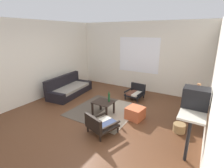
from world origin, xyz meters
TOP-DOWN VIEW (x-y plane):
  - ground_plane at (0.00, 0.00)m, footprint 7.80×7.80m
  - far_wall_with_window at (0.00, 3.06)m, footprint 5.60×0.13m
  - side_wall_right at (2.66, 0.30)m, footprint 0.12×6.60m
  - side_wall_left at (-2.66, 0.30)m, footprint 0.12×6.60m
  - area_rug at (-0.10, 0.64)m, footprint 1.83×1.86m
  - couch at (-2.02, 1.09)m, footprint 1.00×1.91m
  - coffee_table at (0.02, 0.41)m, footprint 0.56×0.48m
  - armchair_by_window at (0.34, 2.05)m, footprint 0.61×0.63m
  - armchair_striped_foreground at (0.48, -0.40)m, footprint 0.74×0.76m
  - ottoman_orange at (0.92, 0.66)m, footprint 0.49×0.49m
  - console_shelf at (2.34, 0.44)m, footprint 0.46×1.63m
  - crt_television at (2.34, 0.27)m, footprint 0.48×0.36m
  - clay_vase at (2.34, 0.86)m, footprint 0.21×0.21m
  - glass_bottle at (0.15, 0.51)m, footprint 0.06×0.06m
  - wicker_basket at (2.08, 0.62)m, footprint 0.29×0.29m

SIDE VIEW (x-z plane):
  - ground_plane at x=0.00m, z-range 0.00..0.00m
  - area_rug at x=-0.10m, z-range 0.00..0.01m
  - wicker_basket at x=2.08m, z-range 0.00..0.21m
  - ottoman_orange at x=0.92m, z-range 0.00..0.33m
  - couch at x=-2.02m, z-range -0.14..0.57m
  - armchair_by_window at x=0.34m, z-range -0.02..0.48m
  - armchair_striped_foreground at x=0.48m, z-range -0.01..0.50m
  - coffee_table at x=0.02m, z-range 0.12..0.52m
  - glass_bottle at x=0.15m, z-range 0.38..0.68m
  - console_shelf at x=2.34m, z-range 0.34..1.21m
  - clay_vase at x=2.34m, z-range 0.82..1.16m
  - crt_television at x=2.34m, z-range 0.86..1.27m
  - side_wall_right at x=2.66m, z-range 0.00..2.70m
  - side_wall_left at x=-2.66m, z-range 0.00..2.70m
  - far_wall_with_window at x=0.00m, z-range 0.00..2.70m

